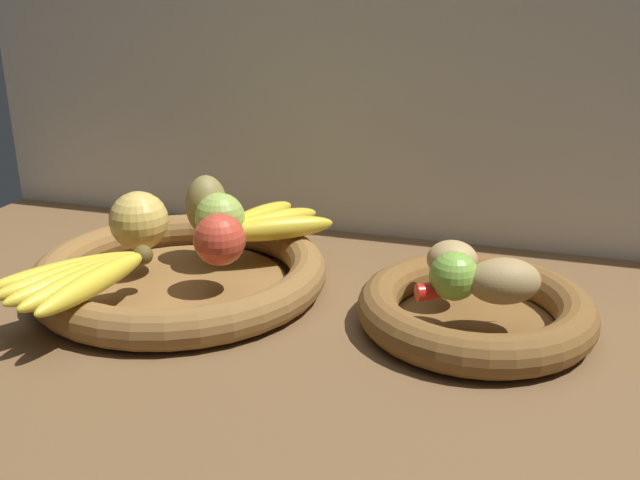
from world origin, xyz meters
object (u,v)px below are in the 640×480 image
Objects in this scene: potato_oblong at (452,260)px; banana_bunch_back at (265,224)px; apple_green_back at (220,218)px; pear_brown at (207,205)px; lime_near at (454,276)px; fruit_bowl_right at (475,309)px; banana_bunch_front at (81,277)px; potato_small at (504,281)px; fruit_bowl_left at (182,272)px; chili_pepper at (471,289)px; apple_red_right at (220,239)px; apple_golden_left at (139,221)px.

banana_bunch_back is at bearing 164.17° from potato_oblong.
banana_bunch_back is at bearing 42.37° from apple_green_back.
pear_brown is 1.54× the size of lime_near.
pear_brown is at bearing 168.10° from fruit_bowl_right.
potato_small is (47.12, 10.43, 1.17)cm from banana_bunch_front.
banana_bunch_front is (-8.82, -19.37, -2.00)cm from apple_green_back.
lime_near reaches higher than fruit_bowl_right.
banana_bunch_back is 31.41cm from lime_near.
fruit_bowl_left is at bearing 175.87° from potato_small.
potato_oblong reaches higher than chili_pepper.
potato_oblong reaches higher than fruit_bowl_right.
apple_red_right is 29.47cm from lime_near.
apple_golden_left is at bearing 176.01° from potato_small.
pear_brown reaches higher than potato_oblong.
banana_bunch_front is (-12.33, -11.67, -1.89)cm from apple_red_right.
potato_oblong reaches higher than fruit_bowl_left.
apple_golden_left reaches higher than apple_green_back.
apple_golden_left is 1.40× the size of lime_near.
fruit_bowl_right is at bearing -37.87° from potato_oblong.
apple_red_right is at bearing 177.96° from potato_small.
lime_near reaches higher than potato_small.
potato_oblong is at bearing 4.26° from fruit_bowl_left.
banana_bunch_back is at bearing 16.21° from pear_brown.
lime_near reaches higher than potato_oblong.
apple_green_back reaches higher than apple_red_right.
apple_green_back reaches higher than lime_near.
fruit_bowl_left is 1.39× the size of fruit_bowl_right.
apple_golden_left is 13.97cm from banana_bunch_front.
lime_near is (-5.39, -0.63, 0.19)cm from potato_small.
apple_golden_left reaches higher than fruit_bowl_left.
apple_green_back is 1.23× the size of lime_near.
chili_pepper is (-0.50, -2.48, 3.61)cm from fruit_bowl_right.
apple_red_right reaches higher than fruit_bowl_left.
banana_bunch_back is 3.15× the size of lime_near.
potato_small is (33.52, -13.30, 0.99)cm from banana_bunch_back.
banana_bunch_front reaches higher than fruit_bowl_left.
potato_small is at bearing -14.99° from pear_brown.
apple_green_back is 0.88× the size of apple_golden_left.
apple_golden_left reaches higher than potato_oblong.
banana_bunch_front is 45.00cm from chili_pepper.
pear_brown is (-38.28, 8.07, 6.87)cm from fruit_bowl_right.
apple_golden_left is 0.61× the size of chili_pepper.
fruit_bowl_left is 15.15cm from banana_bunch_front.
potato_oblong is at bearing 21.46° from banana_bunch_front.
fruit_bowl_right is at bearing -0.00° from fruit_bowl_left.
apple_green_back is at bearing 174.03° from potato_oblong.
banana_bunch_front is 48.28cm from potato_small.
fruit_bowl_right is 3.36× the size of potato_small.
apple_golden_left is 47.53cm from potato_small.
apple_green_back is 35.91cm from chili_pepper.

